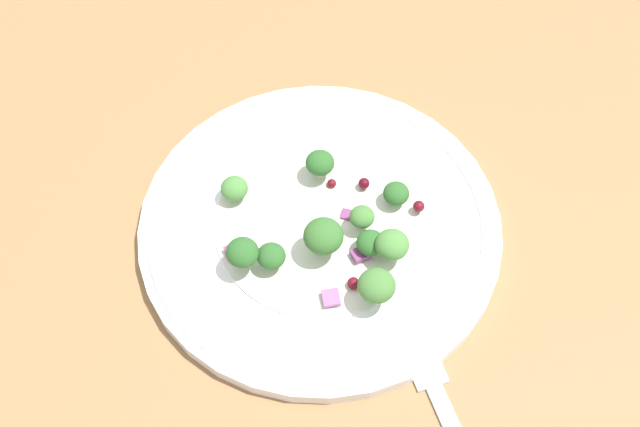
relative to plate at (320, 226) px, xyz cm
name	(u,v)px	position (x,y,z in cm)	size (l,w,h in cm)	color
ground_plane	(308,212)	(1.19, 2.43, -1.86)	(180.00, 180.00, 2.00)	olive
plate	(320,226)	(0.00, 0.00, 0.00)	(28.26, 28.26, 1.70)	white
dressing_pool	(320,223)	(0.00, 0.00, 0.44)	(16.39, 16.39, 0.20)	white
broccoli_floret_0	(243,253)	(-6.69, 1.59, 2.63)	(2.44, 2.44, 2.48)	#ADD18E
broccoli_floret_1	(362,217)	(1.81, -2.66, 1.99)	(1.93, 1.93, 1.95)	#ADD18E
broccoli_floret_2	(323,237)	(-1.75, -1.92, 2.73)	(3.00, 3.00, 3.04)	#ADD18E
broccoli_floret_3	(377,286)	(-2.26, -7.44, 2.64)	(2.75, 2.75, 2.79)	#8EB77A
broccoli_floret_4	(396,241)	(1.62, -6.06, 2.48)	(2.54, 2.54, 2.57)	#ADD18E
broccoli_floret_5	(320,163)	(3.31, 2.98, 2.21)	(2.29, 2.29, 2.32)	#ADD18E
broccoli_floret_6	(234,189)	(-2.68, 6.57, 1.67)	(2.16, 2.16, 2.19)	#9EC684
broccoli_floret_7	(271,256)	(-5.22, 0.14, 1.89)	(2.17, 2.17, 2.20)	#8EB77A
broccoli_floret_8	(371,243)	(0.64, -4.51, 1.69)	(2.16, 2.16, 2.19)	#ADD18E
broccoli_floret_9	(396,194)	(5.37, -3.12, 1.69)	(2.05, 2.05, 2.08)	#8EB77A
cranberry_0	(353,283)	(-2.47, -5.52, 0.96)	(0.92, 0.92, 0.92)	maroon
cranberry_1	(364,183)	(4.77, -0.39, 1.13)	(0.90, 0.90, 0.90)	#4C0A14
cranberry_2	(419,206)	(5.88, -5.01, 1.29)	(0.91, 0.91, 0.91)	maroon
cranberry_3	(332,183)	(3.23, 1.65, 0.79)	(0.73, 0.73, 0.73)	maroon
onion_bit_0	(331,298)	(-4.45, -5.08, 0.94)	(1.26, 1.35, 0.34)	#A35B93
onion_bit_1	(361,254)	(-0.23, -4.31, 0.92)	(1.28, 1.06, 0.54)	#843D75
onion_bit_2	(234,250)	(-6.34, 3.01, 0.92)	(1.30, 1.11, 0.43)	#843D75
onion_bit_3	(350,216)	(2.02, -1.33, 0.58)	(0.91, 1.38, 0.40)	#843D75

